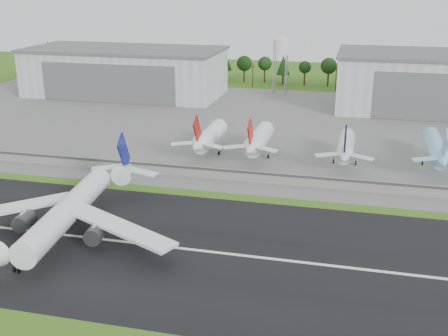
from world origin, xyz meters
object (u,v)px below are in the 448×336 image
(main_airliner, at_px, (67,217))
(parked_jet_navy, at_px, (345,148))
(parked_jet_skyblue, at_px, (437,149))
(parked_jet_red_a, at_px, (208,138))
(parked_jet_red_b, at_px, (257,141))

(main_airliner, distance_m, parked_jet_navy, 89.57)
(main_airliner, distance_m, parked_jet_skyblue, 112.90)
(parked_jet_red_a, bearing_deg, parked_jet_skyblue, 3.94)
(main_airliner, bearing_deg, parked_jet_skyblue, -146.90)
(parked_jet_red_a, distance_m, parked_jet_navy, 44.75)
(main_airliner, relative_size, parked_jet_skyblue, 1.59)
(main_airliner, xyz_separation_m, parked_jet_navy, (59.49, 66.96, 1.06))
(main_airliner, height_order, parked_jet_skyblue, main_airliner)
(parked_jet_red_a, distance_m, parked_jet_red_b, 16.69)
(parked_jet_skyblue, bearing_deg, parked_jet_red_b, -174.89)
(parked_jet_red_b, height_order, parked_jet_navy, parked_jet_red_b)
(parked_jet_red_a, relative_size, parked_jet_skyblue, 0.84)
(parked_jet_red_b, relative_size, parked_jet_navy, 1.00)
(parked_jet_skyblue, bearing_deg, main_airliner, -140.39)
(main_airliner, bearing_deg, parked_jet_red_b, -121.65)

